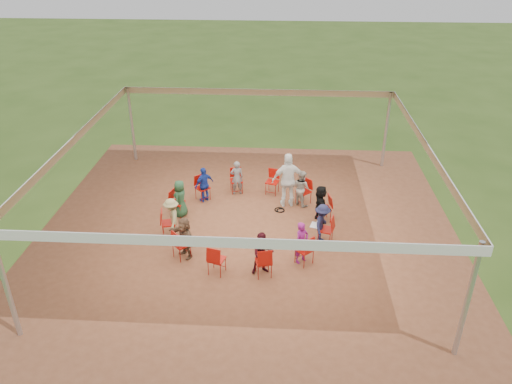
# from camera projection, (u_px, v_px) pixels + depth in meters

# --- Properties ---
(ground) EXTENTS (80.00, 80.00, 0.00)m
(ground) POSITION_uv_depth(u_px,v_px,m) (248.00, 228.00, 15.85)
(ground) COLOR #314C17
(ground) RESTS_ON ground
(dirt_patch) EXTENTS (13.00, 13.00, 0.00)m
(dirt_patch) POSITION_uv_depth(u_px,v_px,m) (248.00, 228.00, 15.84)
(dirt_patch) COLOR brown
(dirt_patch) RESTS_ON ground
(tent) EXTENTS (10.33, 10.33, 3.00)m
(tent) POSITION_uv_depth(u_px,v_px,m) (248.00, 160.00, 14.73)
(tent) COLOR #B2B2B7
(tent) RESTS_ON ground
(chair_0) EXTENTS (0.54, 0.53, 0.90)m
(chair_0) POSITION_uv_depth(u_px,v_px,m) (326.00, 230.00, 14.91)
(chair_0) COLOR #AA0E06
(chair_0) RESTS_ON ground
(chair_1) EXTENTS (0.53, 0.51, 0.90)m
(chair_1) POSITION_uv_depth(u_px,v_px,m) (324.00, 208.00, 16.03)
(chair_1) COLOR #AA0E06
(chair_1) RESTS_ON ground
(chair_2) EXTENTS (0.61, 0.61, 0.90)m
(chair_2) POSITION_uv_depth(u_px,v_px,m) (304.00, 192.00, 17.05)
(chair_2) COLOR #AA0E06
(chair_2) RESTS_ON ground
(chair_3) EXTENTS (0.53, 0.54, 0.90)m
(chair_3) POSITION_uv_depth(u_px,v_px,m) (272.00, 182.00, 17.69)
(chair_3) COLOR #AA0E06
(chair_3) RESTS_ON ground
(chair_4) EXTENTS (0.51, 0.53, 0.90)m
(chair_4) POSITION_uv_depth(u_px,v_px,m) (236.00, 181.00, 17.78)
(chair_4) COLOR #AA0E06
(chair_4) RESTS_ON ground
(chair_5) EXTENTS (0.61, 0.61, 0.90)m
(chair_5) POSITION_uv_depth(u_px,v_px,m) (203.00, 188.00, 17.30)
(chair_5) COLOR #AA0E06
(chair_5) RESTS_ON ground
(chair_6) EXTENTS (0.54, 0.53, 0.90)m
(chair_6) POSITION_uv_depth(u_px,v_px,m) (177.00, 203.00, 16.36)
(chair_6) COLOR #AA0E06
(chair_6) RESTS_ON ground
(chair_7) EXTENTS (0.53, 0.51, 0.90)m
(chair_7) POSITION_uv_depth(u_px,v_px,m) (168.00, 223.00, 15.24)
(chair_7) COLOR #AA0E06
(chair_7) RESTS_ON ground
(chair_8) EXTENTS (0.61, 0.61, 0.90)m
(chair_8) POSITION_uv_depth(u_px,v_px,m) (181.00, 244.00, 14.22)
(chair_8) COLOR #AA0E06
(chair_8) RESTS_ON ground
(chair_9) EXTENTS (0.53, 0.54, 0.90)m
(chair_9) POSITION_uv_depth(u_px,v_px,m) (217.00, 259.00, 13.58)
(chair_9) COLOR #AA0E06
(chair_9) RESTS_ON ground
(chair_10) EXTENTS (0.51, 0.53, 0.90)m
(chair_10) POSITION_uv_depth(u_px,v_px,m) (264.00, 262.00, 13.49)
(chair_10) COLOR #AA0E06
(chair_10) RESTS_ON ground
(chair_11) EXTENTS (0.61, 0.61, 0.90)m
(chair_11) POSITION_uv_depth(u_px,v_px,m) (304.00, 250.00, 13.97)
(chair_11) COLOR #AA0E06
(chair_11) RESTS_ON ground
(person_seated_0) EXTENTS (0.61, 0.89, 1.26)m
(person_seated_0) POSITION_uv_depth(u_px,v_px,m) (322.00, 224.00, 14.85)
(person_seated_0) COLOR #1A1C3A
(person_seated_0) RESTS_ON ground
(person_seated_1) EXTENTS (0.71, 1.24, 1.26)m
(person_seated_1) POSITION_uv_depth(u_px,v_px,m) (321.00, 204.00, 15.93)
(person_seated_1) COLOR black
(person_seated_1) RESTS_ON ground
(person_seated_2) EXTENTS (0.68, 0.69, 1.26)m
(person_seated_2) POSITION_uv_depth(u_px,v_px,m) (301.00, 188.00, 16.90)
(person_seated_2) COLOR #A49D90
(person_seated_2) RESTS_ON ground
(person_seated_3) EXTENTS (0.52, 0.40, 1.26)m
(person_seated_3) POSITION_uv_depth(u_px,v_px,m) (237.00, 178.00, 17.59)
(person_seated_3) COLOR slate
(person_seated_3) RESTS_ON ground
(person_seated_4) EXTENTS (0.80, 0.79, 1.26)m
(person_seated_4) POSITION_uv_depth(u_px,v_px,m) (204.00, 184.00, 17.13)
(person_seated_4) COLOR #1A3298
(person_seated_4) RESTS_ON ground
(person_seated_5) EXTENTS (0.50, 0.69, 1.26)m
(person_seated_5) POSITION_uv_depth(u_px,v_px,m) (180.00, 198.00, 16.24)
(person_seated_5) COLOR #21482B
(person_seated_5) RESTS_ON ground
(person_seated_6) EXTENTS (0.59, 0.89, 1.26)m
(person_seated_6) POSITION_uv_depth(u_px,v_px,m) (172.00, 218.00, 15.17)
(person_seated_6) COLOR #98905C
(person_seated_6) RESTS_ON ground
(person_seated_7) EXTENTS (1.13, 1.15, 1.26)m
(person_seated_7) POSITION_uv_depth(u_px,v_px,m) (185.00, 237.00, 14.20)
(person_seated_7) COLOR brown
(person_seated_7) RESTS_ON ground
(person_seated_8) EXTENTS (0.68, 0.49, 1.26)m
(person_seated_8) POSITION_uv_depth(u_px,v_px,m) (263.00, 253.00, 13.50)
(person_seated_8) COLOR #3B0C14
(person_seated_8) RESTS_ON ground
(person_seated_9) EXTENTS (0.54, 0.54, 1.26)m
(person_seated_9) POSITION_uv_depth(u_px,v_px,m) (302.00, 243.00, 13.97)
(person_seated_9) COLOR #82166B
(person_seated_9) RESTS_ON ground
(standing_person) EXTENTS (1.20, 0.76, 1.92)m
(standing_person) POSITION_uv_depth(u_px,v_px,m) (288.00, 180.00, 16.68)
(standing_person) COLOR white
(standing_person) RESTS_ON ground
(cable_coil) EXTENTS (0.45, 0.45, 0.03)m
(cable_coil) POSITION_uv_depth(u_px,v_px,m) (280.00, 210.00, 16.80)
(cable_coil) COLOR black
(cable_coil) RESTS_ON ground
(laptop) EXTENTS (0.36, 0.41, 0.24)m
(laptop) POSITION_uv_depth(u_px,v_px,m) (317.00, 224.00, 14.92)
(laptop) COLOR #B7B7BC
(laptop) RESTS_ON ground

